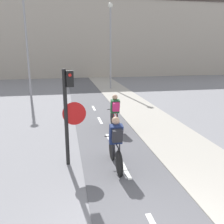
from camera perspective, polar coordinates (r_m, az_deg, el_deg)
building_row_background at (r=31.15m, az=-8.31°, el=16.53°), size 60.00×5.20×9.03m
traffic_light_pole at (r=7.11m, az=-9.86°, el=1.20°), size 0.67×0.25×2.81m
street_lamp_far at (r=18.47m, az=-19.03°, el=16.17°), size 0.36×0.36×6.76m
street_lamp_sidewalk at (r=20.68m, az=-0.35°, el=16.58°), size 0.36×0.36×6.70m
cyclist_near at (r=7.09m, az=0.87°, el=-7.39°), size 0.46×1.71×1.52m
cyclist_far at (r=10.41m, az=0.69°, el=-0.23°), size 0.46×1.66×1.49m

